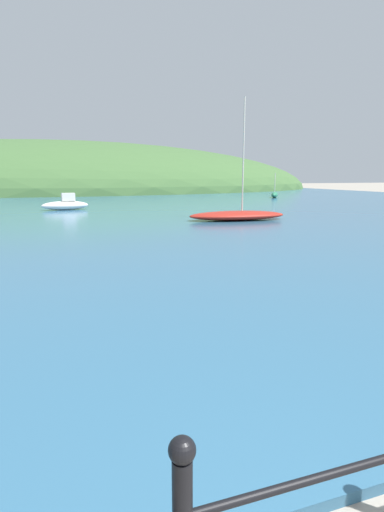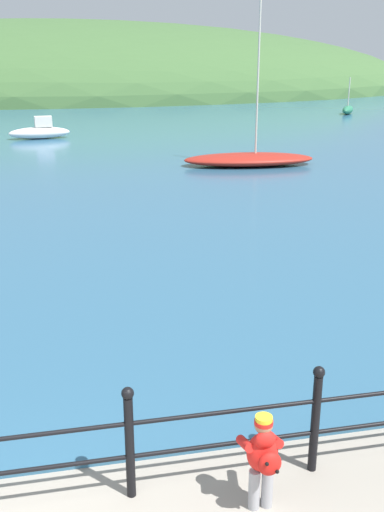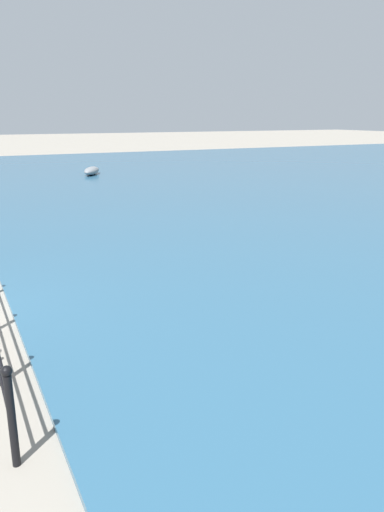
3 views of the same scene
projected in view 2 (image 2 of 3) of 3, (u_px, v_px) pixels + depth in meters
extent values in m
cube|color=#2D5B7A|center=(52.00, 127.00, 33.89)|extent=(80.00, 60.00, 0.10)
ellipsoid|color=#3D6033|center=(56.00, 91.00, 64.56)|extent=(81.30, 44.72, 14.57)
cylinder|color=black|center=(130.00, 448.00, 5.71)|extent=(0.09, 0.09, 1.10)
sphere|color=black|center=(128.00, 393.00, 5.51)|extent=(0.12, 0.12, 0.12)
cylinder|color=black|center=(315.00, 424.00, 6.07)|extent=(0.09, 0.09, 1.10)
sphere|color=black|center=(319.00, 372.00, 5.88)|extent=(0.12, 0.12, 0.12)
cylinder|color=black|center=(25.00, 436.00, 5.44)|extent=(9.42, 0.04, 0.04)
cylinder|color=black|center=(29.00, 470.00, 5.56)|extent=(9.42, 0.04, 0.04)
cylinder|color=#99999E|center=(254.00, 489.00, 5.66)|extent=(0.11, 0.11, 0.42)
cylinder|color=#99999E|center=(267.00, 487.00, 5.68)|extent=(0.11, 0.11, 0.42)
ellipsoid|color=red|center=(262.00, 452.00, 5.54)|extent=(0.30, 0.23, 0.40)
ellipsoid|color=red|center=(265.00, 440.00, 5.42)|extent=(0.20, 0.12, 0.18)
cylinder|color=red|center=(245.00, 444.00, 5.57)|extent=(0.10, 0.31, 0.19)
cylinder|color=red|center=(274.00, 440.00, 5.63)|extent=(0.10, 0.31, 0.19)
sphere|color=#A37556|center=(264.00, 425.00, 5.44)|extent=(0.17, 0.17, 0.17)
cylinder|color=red|center=(264.00, 422.00, 5.43)|extent=(0.17, 0.17, 0.04)
cylinder|color=yellow|center=(264.00, 418.00, 5.42)|extent=(0.16, 0.16, 0.04)
ellipsoid|color=red|center=(270.00, 464.00, 5.35)|extent=(0.22, 0.13, 0.24)
sphere|color=black|center=(267.00, 464.00, 5.26)|extent=(0.04, 0.04, 0.04)
sphere|color=black|center=(277.00, 472.00, 5.31)|extent=(0.04, 0.04, 0.04)
ellipsoid|color=#287551|center=(348.00, 110.00, 40.38)|extent=(1.81, 2.25, 0.55)
cylinder|color=beige|center=(349.00, 92.00, 39.90)|extent=(0.07, 0.07, 1.84)
ellipsoid|color=maroon|center=(249.00, 159.00, 22.21)|extent=(4.99, 2.18, 0.45)
cylinder|color=beige|center=(258.00, 78.00, 21.29)|extent=(0.07, 0.07, 5.33)
ellipsoid|color=silver|center=(40.00, 133.00, 28.97)|extent=(2.98, 1.24, 0.56)
cube|color=silver|center=(43.00, 122.00, 28.86)|extent=(0.86, 0.60, 0.50)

